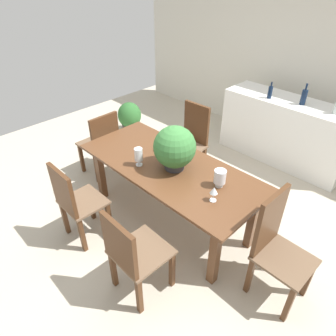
{
  "coord_description": "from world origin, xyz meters",
  "views": [
    {
      "loc": [
        1.87,
        -2.08,
        2.55
      ],
      "look_at": [
        -0.06,
        -0.17,
        0.68
      ],
      "focal_mm": 32.44,
      "sensor_mm": 36.0,
      "label": 1
    }
  ],
  "objects_px": {
    "chair_head_end": "(102,142)",
    "chair_foot_end": "(276,244)",
    "wine_bottle_clear": "(304,97)",
    "kitchen_counter": "(285,131)",
    "dining_table": "(169,174)",
    "crystal_vase_right": "(139,155)",
    "crystal_vase_left": "(220,177)",
    "wine_glass": "(214,191)",
    "potted_plant_floor": "(130,117)",
    "chair_near_left": "(75,201)",
    "crystal_vase_center_near": "(167,143)",
    "chair_far_left": "(192,138)",
    "flower_centerpiece": "(175,148)",
    "wine_bottle_tall": "(270,92)",
    "chair_near_right": "(132,253)"
  },
  "relations": [
    {
      "from": "chair_head_end",
      "to": "chair_foot_end",
      "type": "distance_m",
      "value": 2.56
    },
    {
      "from": "wine_bottle_clear",
      "to": "kitchen_counter",
      "type": "bearing_deg",
      "value": 167.45
    },
    {
      "from": "dining_table",
      "to": "wine_bottle_clear",
      "type": "distance_m",
      "value": 2.19
    },
    {
      "from": "dining_table",
      "to": "crystal_vase_right",
      "type": "relative_size",
      "value": 10.19
    },
    {
      "from": "chair_foot_end",
      "to": "crystal_vase_left",
      "type": "bearing_deg",
      "value": 84.28
    },
    {
      "from": "wine_glass",
      "to": "potted_plant_floor",
      "type": "xyz_separation_m",
      "value": [
        -2.73,
        1.2,
        -0.59
      ]
    },
    {
      "from": "chair_near_left",
      "to": "crystal_vase_left",
      "type": "distance_m",
      "value": 1.48
    },
    {
      "from": "chair_head_end",
      "to": "dining_table",
      "type": "bearing_deg",
      "value": 89.04
    },
    {
      "from": "chair_near_left",
      "to": "wine_bottle_clear",
      "type": "bearing_deg",
      "value": -105.84
    },
    {
      "from": "crystal_vase_left",
      "to": "crystal_vase_center_near",
      "type": "relative_size",
      "value": 1.0
    },
    {
      "from": "chair_far_left",
      "to": "flower_centerpiece",
      "type": "xyz_separation_m",
      "value": [
        0.54,
        -0.89,
        0.44
      ]
    },
    {
      "from": "dining_table",
      "to": "wine_bottle_tall",
      "type": "xyz_separation_m",
      "value": [
        -0.02,
        2.0,
        0.38
      ]
    },
    {
      "from": "flower_centerpiece",
      "to": "crystal_vase_right",
      "type": "height_order",
      "value": "flower_centerpiece"
    },
    {
      "from": "chair_near_right",
      "to": "wine_bottle_tall",
      "type": "relative_size",
      "value": 4.09
    },
    {
      "from": "flower_centerpiece",
      "to": "crystal_vase_left",
      "type": "height_order",
      "value": "flower_centerpiece"
    },
    {
      "from": "flower_centerpiece",
      "to": "dining_table",
      "type": "bearing_deg",
      "value": -176.27
    },
    {
      "from": "chair_near_right",
      "to": "flower_centerpiece",
      "type": "height_order",
      "value": "flower_centerpiece"
    },
    {
      "from": "dining_table",
      "to": "kitchen_counter",
      "type": "distance_m",
      "value": 2.17
    },
    {
      "from": "crystal_vase_center_near",
      "to": "wine_glass",
      "type": "distance_m",
      "value": 0.94
    },
    {
      "from": "chair_foot_end",
      "to": "crystal_vase_right",
      "type": "distance_m",
      "value": 1.55
    },
    {
      "from": "chair_foot_end",
      "to": "flower_centerpiece",
      "type": "xyz_separation_m",
      "value": [
        -1.2,
        0.0,
        0.43
      ]
    },
    {
      "from": "chair_head_end",
      "to": "wine_glass",
      "type": "height_order",
      "value": "chair_head_end"
    },
    {
      "from": "chair_head_end",
      "to": "chair_far_left",
      "type": "bearing_deg",
      "value": 136.78
    },
    {
      "from": "chair_near_left",
      "to": "chair_near_right",
      "type": "xyz_separation_m",
      "value": [
        0.92,
        -0.01,
        -0.0
      ]
    },
    {
      "from": "chair_near_left",
      "to": "chair_foot_end",
      "type": "height_order",
      "value": "chair_foot_end"
    },
    {
      "from": "chair_near_right",
      "to": "flower_centerpiece",
      "type": "bearing_deg",
      "value": -65.63
    },
    {
      "from": "potted_plant_floor",
      "to": "crystal_vase_center_near",
      "type": "bearing_deg",
      "value": -25.83
    },
    {
      "from": "chair_near_right",
      "to": "potted_plant_floor",
      "type": "bearing_deg",
      "value": -37.11
    },
    {
      "from": "crystal_vase_center_near",
      "to": "wine_bottle_tall",
      "type": "relative_size",
      "value": 0.78
    },
    {
      "from": "crystal_vase_left",
      "to": "crystal_vase_center_near",
      "type": "distance_m",
      "value": 0.8
    },
    {
      "from": "chair_head_end",
      "to": "wine_bottle_clear",
      "type": "xyz_separation_m",
      "value": [
        1.7,
        2.11,
        0.52
      ]
    },
    {
      "from": "chair_far_left",
      "to": "wine_bottle_clear",
      "type": "distance_m",
      "value": 1.58
    },
    {
      "from": "chair_head_end",
      "to": "wine_bottle_clear",
      "type": "distance_m",
      "value": 2.76
    },
    {
      "from": "crystal_vase_center_near",
      "to": "dining_table",
      "type": "bearing_deg",
      "value": -41.2
    },
    {
      "from": "chair_head_end",
      "to": "flower_centerpiece",
      "type": "height_order",
      "value": "flower_centerpiece"
    },
    {
      "from": "chair_head_end",
      "to": "chair_foot_end",
      "type": "relative_size",
      "value": 0.89
    },
    {
      "from": "dining_table",
      "to": "potted_plant_floor",
      "type": "xyz_separation_m",
      "value": [
        -2.05,
        1.08,
        -0.37
      ]
    },
    {
      "from": "dining_table",
      "to": "chair_foot_end",
      "type": "xyz_separation_m",
      "value": [
        1.27,
        0.0,
        -0.08
      ]
    },
    {
      "from": "dining_table",
      "to": "wine_bottle_clear",
      "type": "xyz_separation_m",
      "value": [
        0.41,
        2.11,
        0.4
      ]
    },
    {
      "from": "crystal_vase_center_near",
      "to": "kitchen_counter",
      "type": "relative_size",
      "value": 0.1
    },
    {
      "from": "dining_table",
      "to": "flower_centerpiece",
      "type": "height_order",
      "value": "flower_centerpiece"
    },
    {
      "from": "wine_glass",
      "to": "wine_bottle_clear",
      "type": "distance_m",
      "value": 2.26
    },
    {
      "from": "chair_far_left",
      "to": "wine_bottle_clear",
      "type": "bearing_deg",
      "value": 52.07
    },
    {
      "from": "dining_table",
      "to": "wine_glass",
      "type": "distance_m",
      "value": 0.72
    },
    {
      "from": "crystal_vase_center_near",
      "to": "kitchen_counter",
      "type": "xyz_separation_m",
      "value": [
        0.47,
        1.96,
        -0.4
      ]
    },
    {
      "from": "chair_near_right",
      "to": "crystal_vase_right",
      "type": "relative_size",
      "value": 4.64
    },
    {
      "from": "wine_bottle_tall",
      "to": "chair_near_left",
      "type": "bearing_deg",
      "value": -98.78
    },
    {
      "from": "kitchen_counter",
      "to": "chair_near_right",
      "type": "bearing_deg",
      "value": -86.13
    },
    {
      "from": "chair_near_right",
      "to": "crystal_vase_center_near",
      "type": "relative_size",
      "value": 5.23
    },
    {
      "from": "crystal_vase_center_near",
      "to": "wine_glass",
      "type": "relative_size",
      "value": 1.21
    }
  ]
}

